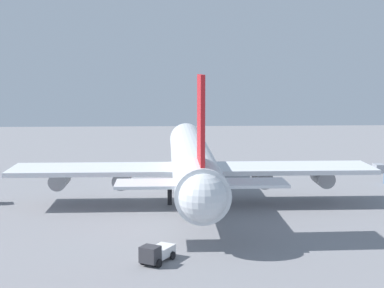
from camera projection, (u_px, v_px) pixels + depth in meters
ground_plane at (192, 200)px, 93.75m from camera, size 245.59×245.59×0.00m
cargo_airplane at (192, 161)px, 92.78m from camera, size 61.40×55.93×20.39m
catering_truck at (156, 253)px, 63.57m from camera, size 5.08×4.07×2.17m
baggage_tug at (55, 169)px, 116.33m from camera, size 5.46×3.85×2.21m
cargo_container_fore at (379, 168)px, 119.00m from camera, size 2.81×1.89×1.74m
safety_cone_nose at (187, 169)px, 121.09m from camera, size 0.49×0.49×0.70m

